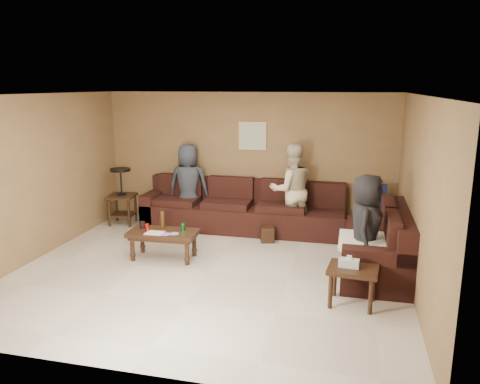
{
  "coord_description": "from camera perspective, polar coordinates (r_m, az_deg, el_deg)",
  "views": [
    {
      "loc": [
        1.9,
        -6.04,
        2.63
      ],
      "look_at": [
        0.25,
        0.85,
        1.0
      ],
      "focal_mm": 35.0,
      "sensor_mm": 36.0,
      "label": 1
    }
  ],
  "objects": [
    {
      "name": "sectional_sofa",
      "position": [
        7.97,
        5.07,
        -3.89
      ],
      "size": [
        4.65,
        2.9,
        0.97
      ],
      "color": "black",
      "rests_on": "ground"
    },
    {
      "name": "side_table_right",
      "position": [
        5.88,
        13.53,
        -9.52
      ],
      "size": [
        0.63,
        0.54,
        0.63
      ],
      "rotation": [
        0.0,
        0.0,
        -0.1
      ],
      "color": "black",
      "rests_on": "ground"
    },
    {
      "name": "room",
      "position": [
        6.4,
        -3.96,
        4.24
      ],
      "size": [
        5.6,
        5.5,
        2.5
      ],
      "color": "beige",
      "rests_on": "ground"
    },
    {
      "name": "end_table_left",
      "position": [
        9.21,
        -14.21,
        -0.39
      ],
      "size": [
        0.53,
        0.53,
        1.09
      ],
      "rotation": [
        0.0,
        0.0,
        0.13
      ],
      "color": "black",
      "rests_on": "ground"
    },
    {
      "name": "person_middle",
      "position": [
        8.28,
        6.29,
        0.25
      ],
      "size": [
        0.98,
        0.88,
        1.64
      ],
      "primitive_type": "imported",
      "rotation": [
        0.0,
        0.0,
        3.54
      ],
      "color": "#C6B693",
      "rests_on": "ground"
    },
    {
      "name": "person_right",
      "position": [
        6.52,
        15.05,
        -4.33
      ],
      "size": [
        0.55,
        0.78,
        1.49
      ],
      "primitive_type": "imported",
      "rotation": [
        0.0,
        0.0,
        1.46
      ],
      "color": "black",
      "rests_on": "ground"
    },
    {
      "name": "waste_bin",
      "position": [
        8.04,
        3.34,
        -5.17
      ],
      "size": [
        0.27,
        0.27,
        0.26
      ],
      "primitive_type": "cube",
      "rotation": [
        0.0,
        0.0,
        0.3
      ],
      "color": "black",
      "rests_on": "ground"
    },
    {
      "name": "person_left",
      "position": [
        8.84,
        -6.3,
        0.83
      ],
      "size": [
        0.81,
        0.57,
        1.57
      ],
      "primitive_type": "imported",
      "rotation": [
        0.0,
        0.0,
        3.24
      ],
      "color": "#272D37",
      "rests_on": "ground"
    },
    {
      "name": "wall_art",
      "position": [
        8.75,
        1.54,
        6.85
      ],
      "size": [
        0.52,
        0.04,
        0.52
      ],
      "color": "tan",
      "rests_on": "ground"
    },
    {
      "name": "coffee_table",
      "position": [
        7.3,
        -9.35,
        -5.21
      ],
      "size": [
        1.08,
        0.57,
        0.72
      ],
      "rotation": [
        0.0,
        0.0,
        0.04
      ],
      "color": "black",
      "rests_on": "ground"
    }
  ]
}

